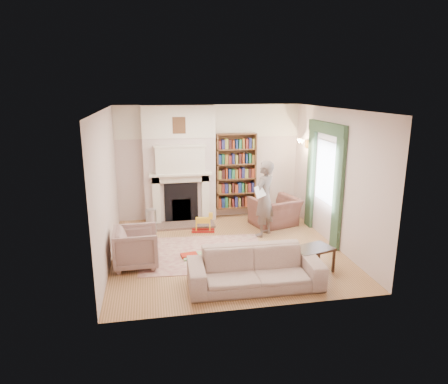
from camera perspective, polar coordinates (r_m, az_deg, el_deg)
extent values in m
plane|color=brown|center=(8.18, 0.32, -8.26)|extent=(4.50, 4.50, 0.00)
plane|color=white|center=(7.54, 0.35, 11.74)|extent=(4.50, 4.50, 0.00)
plane|color=beige|center=(9.91, -2.11, 4.28)|extent=(4.50, 0.00, 4.50)
plane|color=beige|center=(5.63, 4.64, -3.88)|extent=(4.50, 0.00, 4.50)
plane|color=beige|center=(7.66, -16.44, 0.57)|extent=(0.00, 4.50, 4.50)
plane|color=beige|center=(8.45, 15.51, 1.92)|extent=(0.00, 4.50, 4.50)
cube|color=beige|center=(9.66, -6.37, 3.93)|extent=(1.70, 0.35, 2.80)
cube|color=silver|center=(9.42, -6.21, 2.54)|extent=(1.47, 0.24, 0.05)
cube|color=black|center=(9.68, -6.13, -1.52)|extent=(0.80, 0.06, 0.96)
cube|color=silver|center=(9.37, -6.27, 4.56)|extent=(1.15, 0.18, 0.62)
cube|color=brown|center=(9.94, 1.72, 3.00)|extent=(1.00, 0.24, 1.85)
cube|color=silver|center=(8.78, 14.32, 2.81)|extent=(0.02, 0.90, 1.30)
cube|color=#314D34|center=(8.21, 16.00, 0.09)|extent=(0.07, 0.32, 2.40)
cube|color=#314D34|center=(9.45, 12.29, 2.19)|extent=(0.07, 0.32, 2.40)
cube|color=#314D34|center=(8.63, 14.44, 8.85)|extent=(0.09, 1.70, 0.24)
cube|color=beige|center=(8.02, -2.89, -8.73)|extent=(2.55, 2.03, 0.01)
imported|color=#4F322A|center=(9.56, 7.26, -2.81)|extent=(1.24, 1.15, 0.67)
imported|color=#A49287|center=(7.53, -12.43, -7.71)|extent=(0.82, 0.79, 0.73)
imported|color=#BFB79E|center=(6.67, 4.44, -10.85)|extent=(2.21, 0.92, 0.64)
imported|color=#63564F|center=(8.74, 5.74, -0.97)|extent=(0.72, 0.72, 1.68)
cube|color=white|center=(8.46, 5.17, 0.08)|extent=(0.33, 0.32, 0.24)
cylinder|color=#AEB2B6|center=(9.16, -10.37, -4.12)|extent=(0.31, 0.31, 0.55)
cube|color=#DEE551|center=(7.84, -4.35, -9.13)|extent=(0.41, 0.41, 0.03)
cube|color=#B42614|center=(7.86, -4.99, -9.00)|extent=(0.34, 0.25, 0.05)
cube|color=red|center=(7.86, 2.31, -9.11)|extent=(0.28, 0.25, 0.02)
cube|color=red|center=(8.04, 4.71, -8.58)|extent=(0.30, 0.28, 0.02)
cube|color=red|center=(7.80, 0.88, -9.29)|extent=(0.30, 0.28, 0.02)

